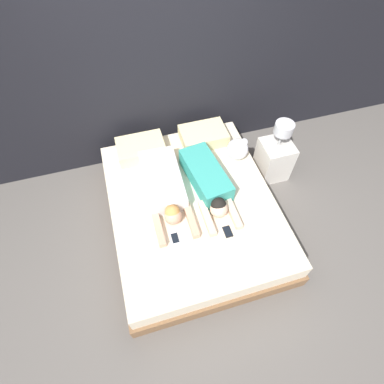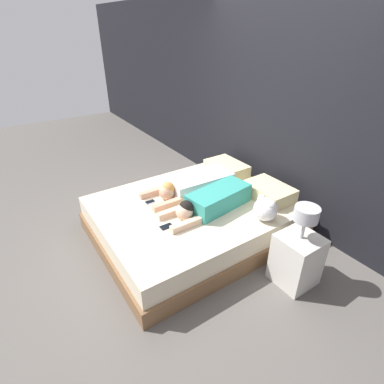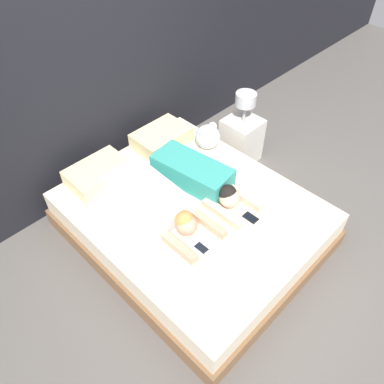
{
  "view_description": "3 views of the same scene",
  "coord_description": "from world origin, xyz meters",
  "px_view_note": "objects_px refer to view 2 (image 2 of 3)",
  "views": [
    {
      "loc": [
        -0.5,
        -1.71,
        3.06
      ],
      "look_at": [
        0.0,
        0.0,
        0.56
      ],
      "focal_mm": 28.0,
      "sensor_mm": 36.0,
      "label": 1
    },
    {
      "loc": [
        2.41,
        -1.61,
        2.2
      ],
      "look_at": [
        0.0,
        0.0,
        0.56
      ],
      "focal_mm": 28.0,
      "sensor_mm": 36.0,
      "label": 2
    },
    {
      "loc": [
        -1.58,
        -1.56,
        2.8
      ],
      "look_at": [
        0.0,
        0.0,
        0.56
      ],
      "focal_mm": 35.0,
      "sensor_mm": 36.0,
      "label": 3
    }
  ],
  "objects_px": {
    "person_left": "(194,184)",
    "pillow_head_right": "(269,192)",
    "nightstand": "(297,256)",
    "cell_phone_right": "(167,226)",
    "plush_toy": "(265,209)",
    "bed": "(192,219)",
    "person_right": "(212,201)",
    "pillow_head_left": "(227,168)",
    "cell_phone_left": "(150,202)"
  },
  "relations": [
    {
      "from": "person_left",
      "to": "pillow_head_right",
      "type": "bearing_deg",
      "value": 44.7
    },
    {
      "from": "pillow_head_right",
      "to": "nightstand",
      "type": "height_order",
      "value": "nightstand"
    },
    {
      "from": "cell_phone_right",
      "to": "plush_toy",
      "type": "relative_size",
      "value": 0.48
    },
    {
      "from": "bed",
      "to": "pillow_head_right",
      "type": "distance_m",
      "value": 0.95
    },
    {
      "from": "cell_phone_right",
      "to": "person_right",
      "type": "bearing_deg",
      "value": 91.82
    },
    {
      "from": "person_left",
      "to": "cell_phone_right",
      "type": "distance_m",
      "value": 0.82
    },
    {
      "from": "cell_phone_right",
      "to": "plush_toy",
      "type": "xyz_separation_m",
      "value": [
        0.45,
        0.92,
        0.13
      ]
    },
    {
      "from": "pillow_head_left",
      "to": "person_right",
      "type": "relative_size",
      "value": 0.51
    },
    {
      "from": "pillow_head_left",
      "to": "person_left",
      "type": "height_order",
      "value": "person_left"
    },
    {
      "from": "cell_phone_left",
      "to": "cell_phone_right",
      "type": "xyz_separation_m",
      "value": [
        0.52,
        -0.08,
        0.0
      ]
    },
    {
      "from": "person_right",
      "to": "plush_toy",
      "type": "relative_size",
      "value": 4.11
    },
    {
      "from": "nightstand",
      "to": "plush_toy",
      "type": "bearing_deg",
      "value": 173.6
    },
    {
      "from": "bed",
      "to": "plush_toy",
      "type": "relative_size",
      "value": 8.19
    },
    {
      "from": "person_left",
      "to": "cell_phone_right",
      "type": "height_order",
      "value": "person_left"
    },
    {
      "from": "cell_phone_right",
      "to": "nightstand",
      "type": "xyz_separation_m",
      "value": [
        0.95,
        0.86,
        -0.12
      ]
    },
    {
      "from": "bed",
      "to": "nightstand",
      "type": "distance_m",
      "value": 1.25
    },
    {
      "from": "bed",
      "to": "pillow_head_left",
      "type": "xyz_separation_m",
      "value": [
        -0.38,
        0.82,
        0.29
      ]
    },
    {
      "from": "cell_phone_left",
      "to": "pillow_head_right",
      "type": "bearing_deg",
      "value": 60.92
    },
    {
      "from": "pillow_head_left",
      "to": "cell_phone_right",
      "type": "height_order",
      "value": "pillow_head_left"
    },
    {
      "from": "pillow_head_left",
      "to": "person_left",
      "type": "bearing_deg",
      "value": -77.97
    },
    {
      "from": "person_left",
      "to": "nightstand",
      "type": "relative_size",
      "value": 1.35
    },
    {
      "from": "bed",
      "to": "nightstand",
      "type": "xyz_separation_m",
      "value": [
        1.18,
        0.4,
        0.1
      ]
    },
    {
      "from": "plush_toy",
      "to": "nightstand",
      "type": "bearing_deg",
      "value": -6.4
    },
    {
      "from": "person_right",
      "to": "plush_toy",
      "type": "height_order",
      "value": "plush_toy"
    },
    {
      "from": "pillow_head_right",
      "to": "plush_toy",
      "type": "distance_m",
      "value": 0.47
    },
    {
      "from": "person_right",
      "to": "plush_toy",
      "type": "distance_m",
      "value": 0.58
    },
    {
      "from": "cell_phone_right",
      "to": "nightstand",
      "type": "relative_size",
      "value": 0.15
    },
    {
      "from": "bed",
      "to": "person_left",
      "type": "xyz_separation_m",
      "value": [
        -0.25,
        0.19,
        0.3
      ]
    },
    {
      "from": "bed",
      "to": "person_right",
      "type": "xyz_separation_m",
      "value": [
        0.21,
        0.11,
        0.31
      ]
    },
    {
      "from": "cell_phone_left",
      "to": "person_left",
      "type": "bearing_deg",
      "value": 86.45
    },
    {
      "from": "nightstand",
      "to": "cell_phone_right",
      "type": "bearing_deg",
      "value": -137.64
    },
    {
      "from": "person_right",
      "to": "plush_toy",
      "type": "bearing_deg",
      "value": 36.14
    },
    {
      "from": "pillow_head_right",
      "to": "nightstand",
      "type": "bearing_deg",
      "value": -27.96
    },
    {
      "from": "pillow_head_left",
      "to": "person_right",
      "type": "xyz_separation_m",
      "value": [
        0.6,
        -0.71,
        0.02
      ]
    },
    {
      "from": "pillow_head_right",
      "to": "bed",
      "type": "bearing_deg",
      "value": -115.14
    },
    {
      "from": "cell_phone_right",
      "to": "pillow_head_right",
      "type": "bearing_deg",
      "value": 83.24
    },
    {
      "from": "pillow_head_right",
      "to": "cell_phone_left",
      "type": "distance_m",
      "value": 1.38
    },
    {
      "from": "pillow_head_right",
      "to": "cell_phone_left",
      "type": "bearing_deg",
      "value": -119.08
    },
    {
      "from": "plush_toy",
      "to": "cell_phone_right",
      "type": "bearing_deg",
      "value": -116.0
    },
    {
      "from": "person_right",
      "to": "cell_phone_right",
      "type": "bearing_deg",
      "value": -88.18
    },
    {
      "from": "plush_toy",
      "to": "person_right",
      "type": "bearing_deg",
      "value": -143.86
    },
    {
      "from": "person_right",
      "to": "person_left",
      "type": "bearing_deg",
      "value": 170.57
    },
    {
      "from": "pillow_head_right",
      "to": "nightstand",
      "type": "distance_m",
      "value": 0.92
    },
    {
      "from": "person_left",
      "to": "cell_phone_right",
      "type": "xyz_separation_m",
      "value": [
        0.48,
        -0.65,
        -0.08
      ]
    },
    {
      "from": "person_right",
      "to": "cell_phone_left",
      "type": "height_order",
      "value": "person_right"
    },
    {
      "from": "nightstand",
      "to": "person_right",
      "type": "bearing_deg",
      "value": -163.55
    },
    {
      "from": "pillow_head_left",
      "to": "cell_phone_left",
      "type": "xyz_separation_m",
      "value": [
        0.1,
        -1.21,
        -0.07
      ]
    },
    {
      "from": "bed",
      "to": "cell_phone_left",
      "type": "distance_m",
      "value": 0.53
    },
    {
      "from": "plush_toy",
      "to": "bed",
      "type": "bearing_deg",
      "value": -146.28
    },
    {
      "from": "person_left",
      "to": "plush_toy",
      "type": "distance_m",
      "value": 0.97
    }
  ]
}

